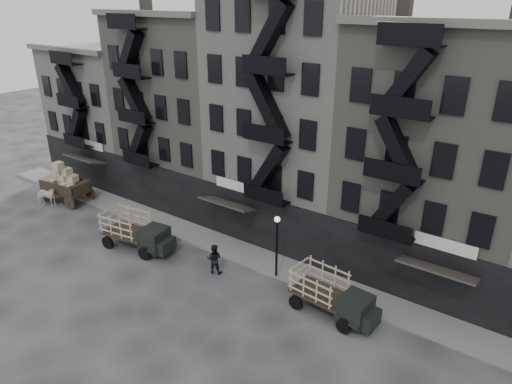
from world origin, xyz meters
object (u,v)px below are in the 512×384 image
Objects in this scene: wagon at (64,179)px; pedestrian_west at (49,191)px; stake_truck_west at (136,229)px; stake_truck_east at (332,292)px; horse at (46,196)px; pedestrian_mid at (214,259)px.

wagon is 2.67× the size of pedestrian_west.
stake_truck_west is 14.38m from stake_truck_east.
wagon is at bearing 4.12° from pedestrian_west.
horse is at bearing -69.14° from pedestrian_west.
wagon is 2.22× the size of pedestrian_mid.
pedestrian_west is (-26.85, -0.32, -0.58)m from stake_truck_east.
horse is 0.38× the size of stake_truck_west.
wagon is at bearing -33.94° from horse.
horse reaches higher than pedestrian_west.
pedestrian_west is (-1.32, -0.78, -1.21)m from wagon.
pedestrian_west is at bearing -156.37° from wagon.
pedestrian_mid is (6.39, 0.77, -0.50)m from stake_truck_west.
stake_truck_west is 2.71× the size of pedestrian_mid.
wagon is 0.82× the size of stake_truck_west.
stake_truck_east is (14.31, 1.41, -0.09)m from stake_truck_west.
pedestrian_mid is (-7.92, -0.64, -0.41)m from stake_truck_east.
stake_truck_west is 3.26× the size of pedestrian_west.
stake_truck_east is (25.90, 1.19, 0.53)m from horse.
horse is 2.06m from wagon.
wagon is at bearing -175.94° from stake_truck_east.
wagon reaches higher than stake_truck_east.
horse is at bearing -109.76° from wagon.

